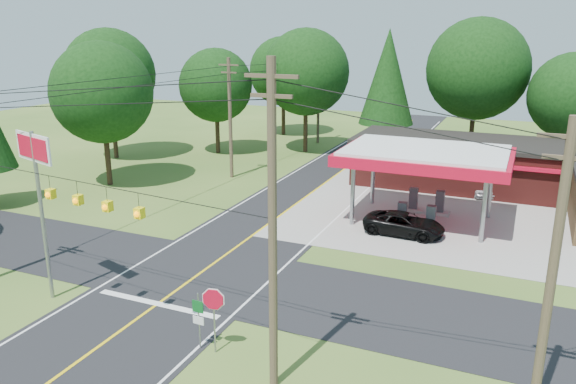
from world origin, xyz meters
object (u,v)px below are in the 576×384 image
at_px(gas_canopy, 425,158).
at_px(sedan_car, 480,186).
at_px(octagonal_stop_sign, 213,304).
at_px(big_stop_sign, 37,174).
at_px(suv_car, 404,224).

distance_m(gas_canopy, sedan_car, 9.28).
xyz_separation_m(sedan_car, octagonal_stop_sign, (-7.50, -27.01, 1.46)).
relative_size(sedan_car, big_stop_sign, 0.48).
relative_size(suv_car, octagonal_stop_sign, 1.76).
bearing_deg(big_stop_sign, octagonal_stop_sign, -6.03).
bearing_deg(sedan_car, big_stop_sign, -142.33).
distance_m(suv_car, big_stop_sign, 20.89).
bearing_deg(sedan_car, octagonal_stop_sign, -124.68).
bearing_deg(suv_car, sedan_car, -15.27).
distance_m(sedan_car, big_stop_sign, 31.54).
height_order(big_stop_sign, octagonal_stop_sign, big_stop_sign).
bearing_deg(octagonal_stop_sign, suv_car, 75.98).
xyz_separation_m(gas_canopy, octagonal_stop_sign, (-4.50, -19.01, -2.16)).
relative_size(gas_canopy, octagonal_stop_sign, 3.80).
xyz_separation_m(suv_car, octagonal_stop_sign, (-4.00, -16.01, 1.42)).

